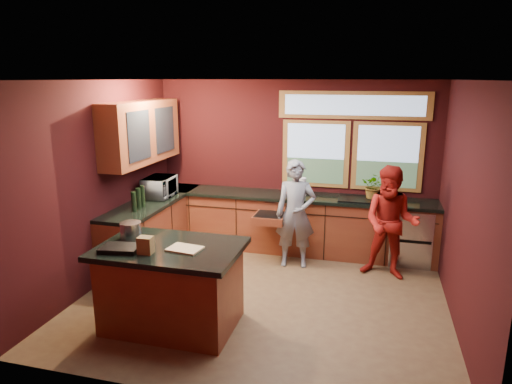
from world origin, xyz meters
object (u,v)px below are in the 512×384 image
at_px(person_grey, 296,214).
at_px(stock_pot, 131,230).
at_px(island, 172,286).
at_px(person_red, 391,223).
at_px(cutting_board, 185,249).

distance_m(person_grey, stock_pot, 2.47).
height_order(island, person_grey, person_grey).
relative_size(person_grey, person_red, 1.01).
bearing_deg(cutting_board, person_grey, 68.39).
height_order(island, cutting_board, cutting_board).
distance_m(person_grey, person_red, 1.34).
xyz_separation_m(person_grey, person_red, (1.34, -0.07, -0.00)).
bearing_deg(cutting_board, person_red, 43.04).
height_order(island, stock_pot, stock_pot).
height_order(person_grey, stock_pot, person_grey).
bearing_deg(island, person_grey, 63.25).
bearing_deg(cutting_board, island, 165.96).
bearing_deg(person_red, person_grey, -173.03).
relative_size(island, person_grey, 0.97).
bearing_deg(stock_pot, cutting_board, -14.93).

